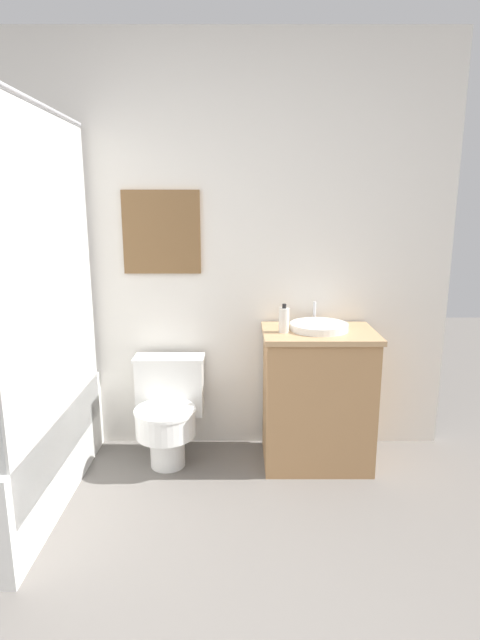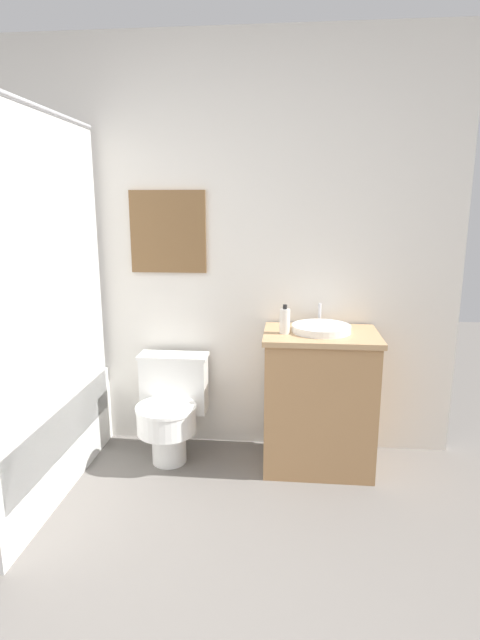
{
  "view_description": "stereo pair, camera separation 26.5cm",
  "coord_description": "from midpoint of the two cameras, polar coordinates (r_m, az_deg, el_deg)",
  "views": [
    {
      "loc": [
        0.38,
        -0.82,
        1.52
      ],
      "look_at": [
        0.4,
        1.77,
        0.93
      ],
      "focal_mm": 28.0,
      "sensor_mm": 36.0,
      "label": 1
    },
    {
      "loc": [
        0.65,
        -0.8,
        1.52
      ],
      "look_at": [
        0.4,
        1.77,
        0.93
      ],
      "focal_mm": 28.0,
      "sensor_mm": 36.0,
      "label": 2
    }
  ],
  "objects": [
    {
      "name": "shower_area",
      "position": [
        2.99,
        -22.3,
        -12.34
      ],
      "size": [
        0.66,
        1.32,
        1.98
      ],
      "color": "white",
      "rests_on": "ground_plane"
    },
    {
      "name": "soap_bottle",
      "position": [
        2.82,
        7.82,
        -0.13
      ],
      "size": [
        0.06,
        0.06,
        0.17
      ],
      "color": "silver",
      "rests_on": "vanity"
    },
    {
      "name": "toilet",
      "position": [
        3.09,
        -5.49,
        -9.81
      ],
      "size": [
        0.43,
        0.48,
        0.63
      ],
      "color": "white",
      "rests_on": "ground_plane"
    },
    {
      "name": "sink",
      "position": [
        2.91,
        11.87,
        -0.96
      ],
      "size": [
        0.34,
        0.37,
        0.13
      ],
      "color": "white",
      "rests_on": "vanity"
    },
    {
      "name": "wall_back",
      "position": [
        3.11,
        -4.04,
        7.9
      ],
      "size": [
        3.35,
        0.07,
        2.5
      ],
      "color": "white",
      "rests_on": "ground_plane"
    },
    {
      "name": "vanity",
      "position": [
        3.01,
        11.54,
        -8.99
      ],
      "size": [
        0.65,
        0.47,
        0.82
      ],
      "color": "#AD7F51",
      "rests_on": "ground_plane"
    }
  ]
}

